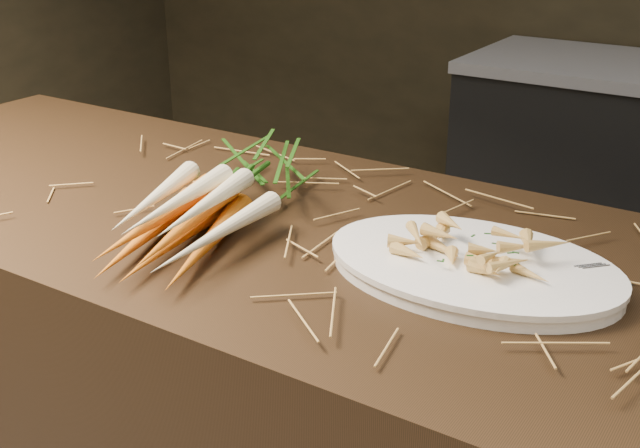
{
  "coord_description": "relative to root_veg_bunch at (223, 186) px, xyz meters",
  "views": [
    {
      "loc": [
        0.5,
        -0.65,
        1.4
      ],
      "look_at": [
        -0.06,
        0.21,
        0.96
      ],
      "focal_mm": 45.0,
      "sensor_mm": 36.0,
      "label": 1
    }
  ],
  "objects": [
    {
      "name": "serving_fork",
      "position": [
        0.57,
        -0.0,
        -0.03
      ],
      "size": [
        0.12,
        0.12,
        0.0
      ],
      "primitive_type": "cube",
      "rotation": [
        0.0,
        0.0,
        -0.76
      ],
      "color": "silver",
      "rests_on": "serving_platter"
    },
    {
      "name": "root_veg_bunch",
      "position": [
        0.0,
        0.0,
        0.0
      ],
      "size": [
        0.3,
        0.57,
        0.1
      ],
      "rotation": [
        0.0,
        0.0,
        0.24
      ],
      "color": "#C8590E",
      "rests_on": "main_counter"
    },
    {
      "name": "serving_platter",
      "position": [
        0.43,
        0.01,
        -0.04
      ],
      "size": [
        0.42,
        0.29,
        0.02
      ],
      "primitive_type": null,
      "rotation": [
        0.0,
        0.0,
        0.04
      ],
      "color": "white",
      "rests_on": "main_counter"
    },
    {
      "name": "straw_bedding",
      "position": [
        0.29,
        0.02,
        -0.04
      ],
      "size": [
        1.4,
        0.6,
        0.02
      ],
      "primitive_type": null,
      "color": "#B0823E",
      "rests_on": "main_counter"
    },
    {
      "name": "roasted_veg_heap",
      "position": [
        0.43,
        0.01,
        -0.01
      ],
      "size": [
        0.2,
        0.15,
        0.05
      ],
      "primitive_type": null,
      "rotation": [
        0.0,
        0.0,
        0.04
      ],
      "color": "#BB8234",
      "rests_on": "serving_platter"
    }
  ]
}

